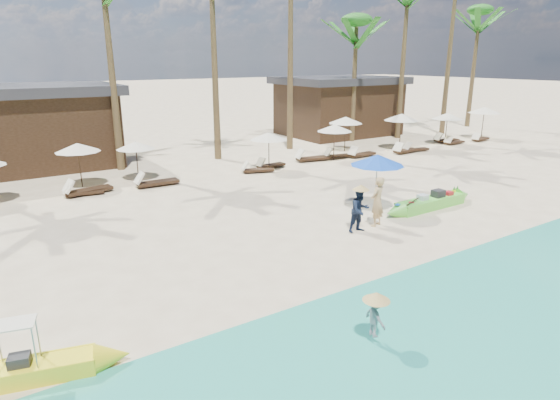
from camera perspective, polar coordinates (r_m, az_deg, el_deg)
ground at (r=15.17m, az=8.16°, el=-5.03°), size 240.00×240.00×0.00m
wet_sand_strip at (r=12.23m, az=23.90°, el=-12.02°), size 240.00×4.50×0.01m
green_canoe at (r=19.16m, az=17.86°, el=-0.30°), size 5.30×0.77×0.67m
yellow_canoe at (r=10.17m, az=-30.04°, el=-17.89°), size 4.53×1.41×1.19m
tourist at (r=16.48m, az=11.76°, el=-0.20°), size 0.74×0.61×1.76m
vendor_green at (r=15.83m, az=9.71°, el=-1.23°), size 0.77×0.61×1.53m
vendor_yellow at (r=9.92m, az=11.52°, el=-13.79°), size 0.36×0.58×0.87m
blue_umbrella at (r=17.97m, az=11.79°, el=4.80°), size 2.02×2.02×2.18m
resort_parasol_4 at (r=22.80m, az=-23.46°, el=5.89°), size 1.96×1.96×2.01m
lounger_4_left at (r=21.72m, az=-22.59°, el=1.18°), size 2.06×0.91×0.68m
lounger_4_right at (r=21.63m, az=-23.04°, el=0.95°), size 1.67×0.73×0.55m
resort_parasol_5 at (r=23.24m, az=-17.19°, el=6.39°), size 1.82×1.82×1.87m
lounger_5_left at (r=22.13m, az=-15.03°, el=2.18°), size 1.99×0.66×0.67m
resort_parasol_6 at (r=24.22m, az=-1.38°, el=7.79°), size 1.93×1.93×1.99m
lounger_6_left at (r=24.01m, az=-2.94°, el=3.77°), size 1.71×1.00×0.55m
lounger_6_right at (r=24.99m, az=-1.31°, el=4.32°), size 1.70×0.65×0.56m
resort_parasol_7 at (r=26.90m, az=6.67°, el=8.71°), size 1.99×1.99×2.05m
lounger_7_left at (r=26.74m, az=3.73°, el=5.20°), size 2.04×0.97×0.67m
lounger_7_right at (r=27.73m, az=6.92°, el=5.46°), size 1.74×0.82×0.57m
resort_parasol_8 at (r=29.72m, az=8.01°, el=9.62°), size 2.10×2.10×2.16m
lounger_8_left at (r=28.25m, az=9.82°, el=5.59°), size 1.89×0.69×0.63m
resort_parasol_9 at (r=31.12m, az=14.60°, el=9.75°), size 2.20×2.20×2.27m
lounger_9_left at (r=30.01m, az=15.00°, el=5.93°), size 1.95×0.71×0.65m
lounger_9_right at (r=30.75m, az=16.12°, el=6.04°), size 1.74×0.85×0.57m
resort_parasol_10 at (r=33.79m, az=19.76°, el=9.62°), size 2.07×2.07×2.13m
lounger_10_left at (r=34.78m, az=19.50°, el=6.97°), size 1.94×0.91×0.63m
lounger_10_right at (r=34.15m, az=20.39°, el=6.68°), size 1.70×0.59×0.57m
resort_parasol_11 at (r=37.25m, az=23.66°, el=10.02°), size 2.23×2.23×2.30m
lounger_11_left at (r=36.22m, az=23.18°, el=6.90°), size 1.72×0.73×0.57m
palm_6 at (r=33.51m, az=9.26°, el=19.12°), size 2.08×2.08×8.51m
palm_7 at (r=35.64m, az=15.22°, el=21.76°), size 2.08×2.08×11.08m
palm_9 at (r=43.74m, az=23.02°, el=18.81°), size 2.08×2.08×9.82m
pavilion_west at (r=28.30m, az=-30.05°, el=7.68°), size 10.80×6.60×4.30m
pavilion_east at (r=36.66m, az=7.13°, el=11.39°), size 8.80×6.60×4.30m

